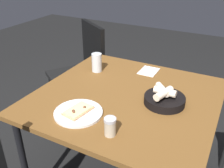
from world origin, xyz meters
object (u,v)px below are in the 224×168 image
Objects in this scene: pizza_plate at (78,112)px; bread_basket at (164,99)px; pepper_shaker at (110,127)px; chair_near at (83,67)px; dining_table at (126,103)px; beer_glass at (97,64)px.

bread_basket reaches higher than pizza_plate.
pepper_shaker is at bearing -20.40° from bread_basket.
bread_basket is (-0.31, 0.37, 0.03)m from pizza_plate.
bread_basket is 0.41m from pepper_shaker.
bread_basket is 1.14m from chair_near.
dining_table is 0.25m from bread_basket.
pizza_plate reaches higher than dining_table.
beer_glass is 0.14× the size of chair_near.
beer_glass is (-0.51, -0.19, 0.05)m from pizza_plate.
pizza_plate is at bearing -107.25° from pepper_shaker.
pizza_plate is 0.29× the size of chair_near.
chair_near is (-0.89, -0.58, -0.20)m from pizza_plate.
bread_basket is at bearing 159.60° from pepper_shaker.
pizza_plate is 1.97× the size of beer_glass.
pizza_plate is (0.30, -0.14, 0.07)m from dining_table.
beer_glass reaches higher than dining_table.
beer_glass reaches higher than pizza_plate.
bread_basket is at bearing 58.70° from chair_near.
beer_glass is at bearing 46.04° from chair_near.
dining_table is 11.38× the size of pepper_shaker.
chair_near is (-0.96, -0.81, -0.24)m from pepper_shaker.
dining_table is 4.55× the size of bread_basket.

